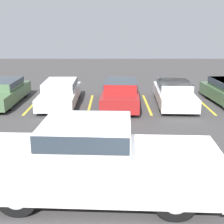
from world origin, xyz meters
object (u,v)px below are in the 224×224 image
at_px(pickup_truck, 99,160).
at_px(parked_sedan_d, 174,92).
at_px(parked_sedan_a, 2,91).
at_px(parked_sedan_c, 120,92).
at_px(parked_sedan_b, 60,92).

relative_size(pickup_truck, parked_sedan_d, 1.22).
distance_m(parked_sedan_a, parked_sedan_c, 6.12).
xyz_separation_m(parked_sedan_a, parked_sedan_b, (3.01, -0.15, -0.01)).
bearing_deg(parked_sedan_c, parked_sedan_d, 96.54).
relative_size(parked_sedan_a, parked_sedan_d, 0.97).
xyz_separation_m(pickup_truck, parked_sedan_a, (-5.36, 8.98, -0.29)).
distance_m(parked_sedan_b, parked_sedan_c, 3.11).
distance_m(parked_sedan_c, parked_sedan_d, 2.73).
bearing_deg(parked_sedan_b, parked_sedan_c, 85.38).
xyz_separation_m(parked_sedan_a, parked_sedan_c, (6.11, -0.36, 0.03)).
bearing_deg(parked_sedan_a, parked_sedan_b, 87.69).
distance_m(pickup_truck, parked_sedan_c, 8.65).
height_order(pickup_truck, parked_sedan_c, pickup_truck).
relative_size(parked_sedan_b, parked_sedan_c, 0.96).
bearing_deg(pickup_truck, parked_sedan_d, 71.19).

